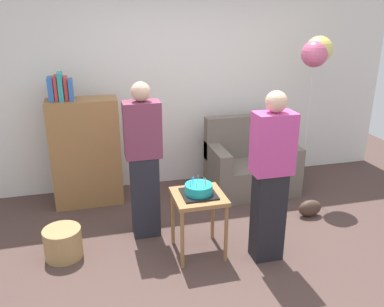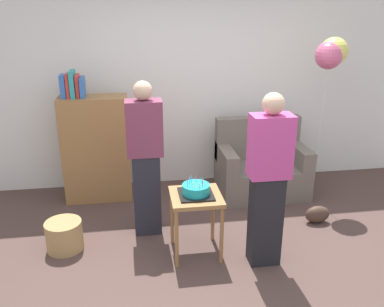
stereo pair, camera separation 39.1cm
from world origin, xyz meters
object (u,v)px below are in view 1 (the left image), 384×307
(birthday_cake, at_px, (199,190))
(balloon_bunch, at_px, (317,52))
(couch, at_px, (250,165))
(wicker_basket, at_px, (63,243))
(bookshelf, at_px, (85,151))
(side_table, at_px, (199,204))
(person_holding_cake, at_px, (271,178))
(handbag, at_px, (310,208))
(person_blowing_candles, at_px, (144,161))

(birthday_cake, height_order, balloon_bunch, balloon_bunch)
(couch, xyz_separation_m, balloon_bunch, (0.68, -0.20, 1.45))
(couch, distance_m, balloon_bunch, 1.61)
(wicker_basket, bearing_deg, couch, 23.03)
(bookshelf, distance_m, side_table, 1.73)
(side_table, bearing_deg, person_holding_cake, -21.24)
(handbag, bearing_deg, side_table, -165.35)
(bookshelf, distance_m, handbag, 2.72)
(wicker_basket, bearing_deg, balloon_bunch, 14.73)
(person_holding_cake, xyz_separation_m, balloon_bunch, (1.11, 1.28, 0.96))
(birthday_cake, bearing_deg, bookshelf, 126.37)
(person_holding_cake, bearing_deg, couch, -89.96)
(wicker_basket, bearing_deg, bookshelf, 76.86)
(person_holding_cake, bearing_deg, bookshelf, -28.58)
(birthday_cake, distance_m, person_holding_cake, 0.67)
(birthday_cake, relative_size, person_holding_cake, 0.20)
(wicker_basket, xyz_separation_m, balloon_bunch, (3.01, 0.79, 1.64))
(person_blowing_candles, bearing_deg, handbag, -2.02)
(side_table, bearing_deg, bookshelf, 126.37)
(side_table, bearing_deg, couch, 49.93)
(person_holding_cake, distance_m, handbag, 1.27)
(side_table, bearing_deg, wicker_basket, 169.06)
(couch, distance_m, person_holding_cake, 1.61)
(handbag, bearing_deg, person_holding_cake, -143.47)
(person_blowing_candles, bearing_deg, bookshelf, 123.09)
(couch, bearing_deg, handbag, -65.07)
(bookshelf, bearing_deg, side_table, -53.63)
(birthday_cake, bearing_deg, couch, 49.93)
(side_table, height_order, balloon_bunch, balloon_bunch)
(bookshelf, height_order, person_holding_cake, person_holding_cake)
(bookshelf, height_order, birthday_cake, bookshelf)
(couch, distance_m, wicker_basket, 2.53)
(couch, relative_size, bookshelf, 0.68)
(side_table, xyz_separation_m, wicker_basket, (-1.29, 0.25, -0.38))
(bookshelf, distance_m, person_holding_cake, 2.31)
(balloon_bunch, bearing_deg, person_blowing_candles, -165.34)
(person_blowing_candles, height_order, balloon_bunch, balloon_bunch)
(bookshelf, relative_size, person_holding_cake, 0.99)
(bookshelf, xyz_separation_m, wicker_basket, (-0.27, -1.14, -0.53))
(handbag, bearing_deg, birthday_cake, -165.35)
(couch, bearing_deg, birthday_cake, -130.07)
(bookshelf, relative_size, person_blowing_candles, 0.99)
(person_blowing_candles, relative_size, balloon_bunch, 0.83)
(side_table, distance_m, person_holding_cake, 0.72)
(couch, distance_m, handbag, 0.98)
(birthday_cake, height_order, person_holding_cake, person_holding_cake)
(side_table, height_order, birthday_cake, birthday_cake)
(person_blowing_candles, distance_m, handbag, 2.02)
(side_table, xyz_separation_m, birthday_cake, (-0.00, -0.00, 0.15))
(bookshelf, distance_m, balloon_bunch, 2.98)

